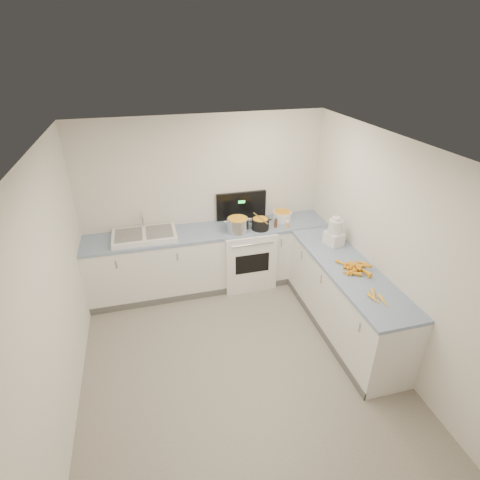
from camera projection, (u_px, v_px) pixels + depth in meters
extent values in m
cube|color=white|center=(210.00, 259.00, 5.58)|extent=(3.50, 0.60, 0.90)
cube|color=#859BBC|center=(209.00, 231.00, 5.36)|extent=(3.50, 0.62, 0.04)
cube|color=white|center=(344.00, 300.00, 4.72)|extent=(0.60, 2.20, 0.90)
cube|color=#859BBC|center=(349.00, 268.00, 4.50)|extent=(0.62, 2.20, 0.04)
cube|color=white|center=(246.00, 255.00, 5.69)|extent=(0.76, 0.65, 0.90)
cube|color=black|center=(241.00, 206.00, 5.61)|extent=(0.76, 0.05, 0.42)
cube|color=white|center=(144.00, 235.00, 5.13)|extent=(0.86, 0.52, 0.07)
cube|color=slate|center=(129.00, 235.00, 5.07)|extent=(0.36, 0.42, 0.01)
cube|color=slate|center=(159.00, 231.00, 5.16)|extent=(0.36, 0.42, 0.01)
cylinder|color=silver|center=(143.00, 219.00, 5.25)|extent=(0.03, 0.03, 0.24)
cylinder|color=silver|center=(238.00, 226.00, 5.27)|extent=(0.39, 0.39, 0.23)
cylinder|color=black|center=(260.00, 225.00, 5.36)|extent=(0.33, 0.33, 0.18)
cylinder|color=#AD7A47|center=(261.00, 218.00, 5.31)|extent=(0.10, 0.41, 0.02)
cylinder|color=white|center=(282.00, 216.00, 5.63)|extent=(0.35, 0.35, 0.13)
cylinder|color=#593319|center=(276.00, 224.00, 5.41)|extent=(0.05, 0.05, 0.12)
cylinder|color=#E5B266|center=(287.00, 225.00, 5.40)|extent=(0.05, 0.05, 0.09)
cube|color=white|center=(334.00, 238.00, 4.95)|extent=(0.24, 0.27, 0.17)
cylinder|color=silver|center=(335.00, 227.00, 4.87)|extent=(0.18, 0.18, 0.18)
cylinder|color=white|center=(336.00, 219.00, 4.82)|extent=(0.11, 0.11, 0.04)
cone|color=#F6A21E|center=(343.00, 263.00, 4.52)|extent=(0.13, 0.18, 0.04)
cone|color=#F6A21E|center=(360.00, 262.00, 4.53)|extent=(0.15, 0.16, 0.05)
cone|color=#F6A21E|center=(352.00, 268.00, 4.44)|extent=(0.11, 0.17, 0.04)
cone|color=#F6A21E|center=(354.00, 271.00, 4.37)|extent=(0.22, 0.10, 0.04)
cone|color=#F6A21E|center=(366.00, 273.00, 4.33)|extent=(0.04, 0.16, 0.04)
cone|color=#F6A21E|center=(354.00, 267.00, 4.43)|extent=(0.17, 0.19, 0.05)
cone|color=#F6A21E|center=(358.00, 266.00, 4.46)|extent=(0.17, 0.07, 0.04)
cone|color=#F6A21E|center=(354.00, 270.00, 4.38)|extent=(0.20, 0.17, 0.05)
cone|color=#F6A21E|center=(350.00, 271.00, 4.36)|extent=(0.19, 0.06, 0.04)
cone|color=#F6A21E|center=(355.00, 268.00, 4.43)|extent=(0.14, 0.18, 0.04)
cone|color=#F6A21E|center=(354.00, 267.00, 4.43)|extent=(0.17, 0.09, 0.05)
cone|color=#F6A21E|center=(352.00, 273.00, 4.32)|extent=(0.21, 0.15, 0.05)
cone|color=#F6A21E|center=(352.00, 267.00, 4.45)|extent=(0.21, 0.08, 0.04)
cone|color=#F6A21E|center=(355.00, 266.00, 4.41)|extent=(0.07, 0.20, 0.04)
cone|color=#F6A21E|center=(364.00, 266.00, 4.39)|extent=(0.18, 0.10, 0.05)
cone|color=#F6A21E|center=(353.00, 267.00, 4.41)|extent=(0.11, 0.21, 0.04)
cone|color=#F6A21E|center=(355.00, 264.00, 4.44)|extent=(0.11, 0.19, 0.04)
cone|color=#F6A21E|center=(354.00, 265.00, 4.41)|extent=(0.17, 0.15, 0.04)
cone|color=#F6A21E|center=(354.00, 265.00, 4.40)|extent=(0.17, 0.10, 0.05)
cone|color=#F6A21E|center=(351.00, 268.00, 4.39)|extent=(0.08, 0.17, 0.04)
cone|color=#F6A21E|center=(354.00, 267.00, 4.40)|extent=(0.16, 0.05, 0.05)
cone|color=#F6A21E|center=(365.00, 271.00, 4.31)|extent=(0.09, 0.19, 0.05)
cone|color=#FFAC26|center=(383.00, 301.00, 3.87)|extent=(0.06, 0.18, 0.04)
cone|color=#FFAC26|center=(373.00, 298.00, 3.91)|extent=(0.06, 0.17, 0.04)
cone|color=#FFAC26|center=(374.00, 294.00, 3.97)|extent=(0.11, 0.19, 0.04)
cube|color=tan|center=(137.00, 236.00, 5.03)|extent=(0.05, 0.02, 0.00)
cube|color=tan|center=(125.00, 239.00, 4.96)|extent=(0.03, 0.03, 0.00)
cube|color=tan|center=(126.00, 232.00, 5.14)|extent=(0.04, 0.05, 0.00)
cube|color=tan|center=(137.00, 236.00, 5.03)|extent=(0.05, 0.02, 0.00)
cube|color=tan|center=(133.00, 231.00, 5.16)|extent=(0.03, 0.03, 0.00)
cube|color=tan|center=(125.00, 238.00, 4.98)|extent=(0.03, 0.02, 0.00)
cube|color=tan|center=(129.00, 230.00, 5.18)|extent=(0.01, 0.04, 0.00)
cube|color=tan|center=(121.00, 239.00, 4.96)|extent=(0.05, 0.02, 0.00)
cube|color=tan|center=(135.00, 237.00, 5.00)|extent=(0.04, 0.02, 0.00)
cube|color=tan|center=(129.00, 237.00, 5.01)|extent=(0.01, 0.03, 0.00)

